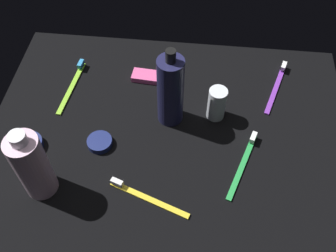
{
  "coord_description": "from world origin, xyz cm",
  "views": [
    {
      "loc": [
        5.64,
        -52.86,
        73.3
      ],
      "look_at": [
        0.0,
        0.0,
        3.0
      ],
      "focal_mm": 41.64,
      "sensor_mm": 36.0,
      "label": 1
    }
  ],
  "objects": [
    {
      "name": "bodywash_bottle",
      "position": [
        -24.81,
        -16.49,
        8.46
      ],
      "size": [
        6.54,
        6.54,
        18.55
      ],
      "color": "silver",
      "rests_on": "ground_plane"
    },
    {
      "name": "toothbrush_yellow",
      "position": [
        -3.14,
        -16.79,
        0.61
      ],
      "size": [
        17.36,
        7.17,
        2.1
      ],
      "color": "yellow",
      "rests_on": "ground_plane"
    },
    {
      "name": "cream_tin_right",
      "position": [
        -15.08,
        -4.56,
        0.77
      ],
      "size": [
        5.69,
        5.69,
        1.55
      ],
      "primitive_type": "cylinder",
      "color": "navy",
      "rests_on": "ground_plane"
    },
    {
      "name": "cream_tin_left",
      "position": [
        -30.86,
        -6.84,
        0.88
      ],
      "size": [
        6.29,
        6.29,
        1.76
      ],
      "primitive_type": "cylinder",
      "color": "navy",
      "rests_on": "ground_plane"
    },
    {
      "name": "toothbrush_lime",
      "position": [
        -25.83,
        12.74,
        0.61
      ],
      "size": [
        3.13,
        18.02,
        2.1
      ],
      "color": "#8CD133",
      "rests_on": "ground_plane"
    },
    {
      "name": "snack_bar_pink",
      "position": [
        -5.91,
        17.02,
        0.75
      ],
      "size": [
        10.66,
        4.74,
        1.5
      ],
      "primitive_type": "cube",
      "rotation": [
        0.0,
        0.0,
        -0.07
      ],
      "color": "#E55999",
      "rests_on": "ground_plane"
    },
    {
      "name": "lotion_bottle",
      "position": [
        0.16,
        5.01,
        9.35
      ],
      "size": [
        5.96,
        5.96,
        21.06
      ],
      "color": "#1D1E42",
      "rests_on": "ground_plane"
    },
    {
      "name": "toothbrush_purple",
      "position": [
        26.04,
        17.85,
        0.61
      ],
      "size": [
        6.56,
        17.53,
        2.1
      ],
      "color": "purple",
      "rests_on": "ground_plane"
    },
    {
      "name": "toothbrush_green",
      "position": [
        17.39,
        -6.13,
        0.61
      ],
      "size": [
        6.93,
        17.43,
        2.1
      ],
      "color": "green",
      "rests_on": "ground_plane"
    },
    {
      "name": "deodorant_stick",
      "position": [
        10.7,
        6.71,
        4.3
      ],
      "size": [
        4.28,
        4.28,
        8.6
      ],
      "primitive_type": "cylinder",
      "color": "silver",
      "rests_on": "ground_plane"
    },
    {
      "name": "ground_plane",
      "position": [
        0.0,
        0.0,
        -0.6
      ],
      "size": [
        84.0,
        64.0,
        1.2
      ],
      "primitive_type": "cube",
      "color": "black"
    }
  ]
}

